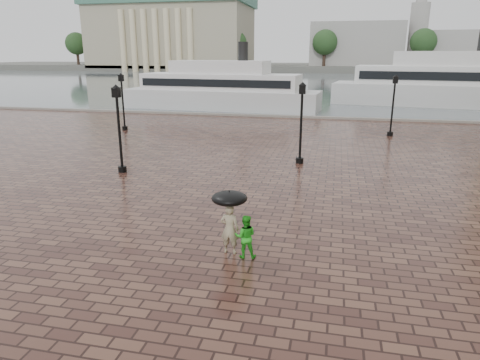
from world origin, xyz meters
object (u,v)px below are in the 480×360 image
at_px(child_pedestrian, 245,237).
at_px(street_lamps, 237,112).
at_px(adult_pedestrian, 230,229).
at_px(ferry_near, 220,89).
at_px(ferry_far, 448,84).

bearing_deg(child_pedestrian, street_lamps, -85.71).
bearing_deg(adult_pedestrian, ferry_near, -72.04).
distance_m(ferry_near, ferry_far, 26.91).
relative_size(adult_pedestrian, ferry_far, 0.06).
bearing_deg(ferry_far, street_lamps, -115.71).
height_order(ferry_near, ferry_far, ferry_far).
xyz_separation_m(street_lamps, ferry_near, (-6.38, 19.50, -0.15)).
bearing_deg(adult_pedestrian, ferry_far, -107.31).
xyz_separation_m(adult_pedestrian, ferry_far, (15.71, 43.79, 1.78)).
bearing_deg(adult_pedestrian, child_pedestrian, 165.02).
relative_size(street_lamps, adult_pedestrian, 13.33).
bearing_deg(ferry_near, adult_pedestrian, -69.82).
distance_m(street_lamps, adult_pedestrian, 16.01).
height_order(adult_pedestrian, ferry_near, ferry_near).
height_order(adult_pedestrian, child_pedestrian, adult_pedestrian).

